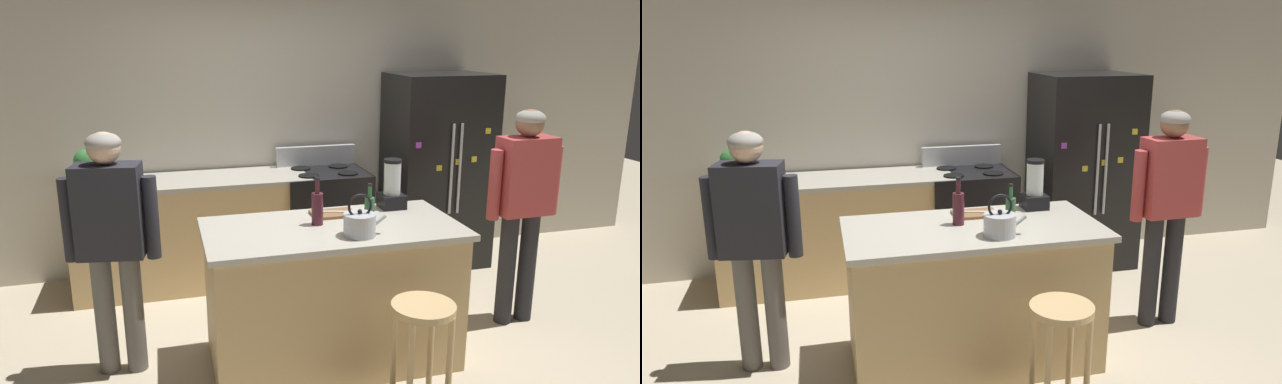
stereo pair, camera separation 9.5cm
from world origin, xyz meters
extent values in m
plane|color=beige|center=(0.00, 0.00, 0.00)|extent=(14.00, 14.00, 0.00)
cube|color=beige|center=(0.00, 1.95, 1.35)|extent=(8.00, 0.10, 2.70)
cube|color=tan|center=(0.00, 0.00, 0.46)|extent=(1.60, 0.78, 0.92)
cube|color=#B2AD9E|center=(0.00, 0.00, 0.94)|extent=(1.66, 0.84, 0.04)
cube|color=tan|center=(-0.80, 1.55, 0.46)|extent=(2.00, 0.64, 0.92)
cube|color=#B2AD9E|center=(-0.80, 1.55, 0.94)|extent=(2.00, 0.64, 0.04)
cube|color=black|center=(1.48, 1.50, 0.90)|extent=(0.90, 0.70, 1.81)
cylinder|color=#B7BABF|center=(1.44, 1.13, 0.99)|extent=(0.02, 0.02, 0.81)
cylinder|color=#B7BABF|center=(1.52, 1.13, 0.99)|extent=(0.02, 0.02, 0.81)
cube|color=yellow|center=(1.51, 1.15, 1.06)|extent=(0.05, 0.01, 0.05)
cube|color=purple|center=(1.12, 1.15, 1.22)|extent=(0.05, 0.01, 0.05)
cube|color=yellow|center=(1.78, 1.15, 1.32)|extent=(0.05, 0.01, 0.05)
cube|color=yellow|center=(1.32, 1.15, 1.01)|extent=(0.05, 0.01, 0.05)
cube|color=yellow|center=(1.66, 1.15, 1.07)|extent=(0.05, 0.01, 0.05)
cube|color=black|center=(0.37, 1.52, 0.48)|extent=(0.76, 0.64, 0.96)
cube|color=black|center=(0.37, 1.20, 0.43)|extent=(0.60, 0.01, 0.24)
cube|color=#B7BABF|center=(0.37, 1.81, 1.05)|extent=(0.76, 0.06, 0.18)
cylinder|color=black|center=(0.19, 1.37, 0.96)|extent=(0.18, 0.18, 0.01)
cylinder|color=black|center=(0.55, 1.37, 0.96)|extent=(0.18, 0.18, 0.01)
cylinder|color=black|center=(0.19, 1.67, 0.96)|extent=(0.18, 0.18, 0.01)
cylinder|color=black|center=(0.55, 1.67, 0.96)|extent=(0.18, 0.18, 0.01)
cylinder|color=#66605B|center=(-1.46, 0.25, 0.40)|extent=(0.15, 0.15, 0.80)
cylinder|color=#66605B|center=(-1.28, 0.22, 0.40)|extent=(0.15, 0.15, 0.80)
cube|color=#26262D|center=(-1.37, 0.24, 1.10)|extent=(0.43, 0.28, 0.59)
cylinder|color=#26262D|center=(-1.61, 0.28, 1.05)|extent=(0.10, 0.10, 0.53)
cylinder|color=#26262D|center=(-1.12, 0.19, 1.05)|extent=(0.10, 0.10, 0.53)
sphere|color=#D8AD8C|center=(-1.37, 0.24, 1.49)|extent=(0.23, 0.23, 0.20)
ellipsoid|color=gray|center=(-1.37, 0.24, 1.53)|extent=(0.24, 0.24, 0.12)
cylinder|color=#26262B|center=(1.61, 0.17, 0.43)|extent=(0.13, 0.13, 0.87)
cylinder|color=#26262B|center=(1.43, 0.17, 0.43)|extent=(0.13, 0.13, 0.87)
cube|color=#B23F3F|center=(1.52, 0.17, 1.15)|extent=(0.41, 0.23, 0.57)
cylinder|color=#B23F3F|center=(1.77, 0.18, 1.10)|extent=(0.09, 0.09, 0.52)
cylinder|color=#B23F3F|center=(1.27, 0.16, 1.10)|extent=(0.09, 0.09, 0.52)
sphere|color=#8C664C|center=(1.52, 0.17, 1.54)|extent=(0.21, 0.21, 0.20)
ellipsoid|color=gray|center=(1.52, 0.17, 1.58)|extent=(0.22, 0.22, 0.12)
cylinder|color=tan|center=(0.31, -0.74, 0.69)|extent=(0.36, 0.36, 0.04)
cylinder|color=tan|center=(0.19, -0.86, 0.34)|extent=(0.04, 0.04, 0.67)
cylinder|color=tan|center=(0.43, -0.86, 0.34)|extent=(0.04, 0.04, 0.67)
cylinder|color=tan|center=(0.19, -0.62, 0.34)|extent=(0.04, 0.04, 0.67)
cylinder|color=tan|center=(0.43, -0.62, 0.34)|extent=(0.04, 0.04, 0.67)
cylinder|color=brown|center=(-1.62, 1.55, 1.02)|extent=(0.14, 0.14, 0.12)
ellipsoid|color=#337A38|center=(-1.62, 1.55, 1.17)|extent=(0.20, 0.20, 0.18)
cube|color=black|center=(0.53, 0.29, 1.01)|extent=(0.17, 0.17, 0.10)
cylinder|color=silver|center=(0.53, 0.29, 1.17)|extent=(0.12, 0.12, 0.23)
cylinder|color=black|center=(0.53, 0.29, 1.30)|extent=(0.12, 0.12, 0.02)
cylinder|color=#2D6638|center=(0.24, -0.04, 1.05)|extent=(0.07, 0.07, 0.18)
cylinder|color=#2D6638|center=(0.24, -0.04, 1.18)|extent=(0.03, 0.03, 0.08)
cylinder|color=black|center=(0.24, -0.04, 1.22)|extent=(0.03, 0.03, 0.02)
cylinder|color=#471923|center=(-0.08, 0.06, 1.06)|extent=(0.08, 0.08, 0.21)
cylinder|color=#471923|center=(-0.08, 0.06, 1.21)|extent=(0.03, 0.03, 0.09)
cylinder|color=black|center=(-0.08, 0.06, 1.26)|extent=(0.03, 0.03, 0.02)
cylinder|color=#B7BABF|center=(0.11, -0.22, 1.03)|extent=(0.20, 0.20, 0.14)
sphere|color=black|center=(0.11, -0.22, 1.11)|extent=(0.03, 0.03, 0.03)
cylinder|color=#B7BABF|center=(0.24, -0.22, 1.05)|extent=(0.09, 0.03, 0.08)
torus|color=black|center=(0.11, -0.22, 1.15)|extent=(0.16, 0.02, 0.16)
cube|color=brown|center=(0.07, 0.23, 0.97)|extent=(0.30, 0.20, 0.02)
cube|color=#B7BABF|center=(0.09, 0.23, 0.98)|extent=(0.22, 0.09, 0.01)
camera|label=1|loc=(-1.03, -3.46, 2.15)|focal=33.04mm
camera|label=2|loc=(-0.94, -3.48, 2.15)|focal=33.04mm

